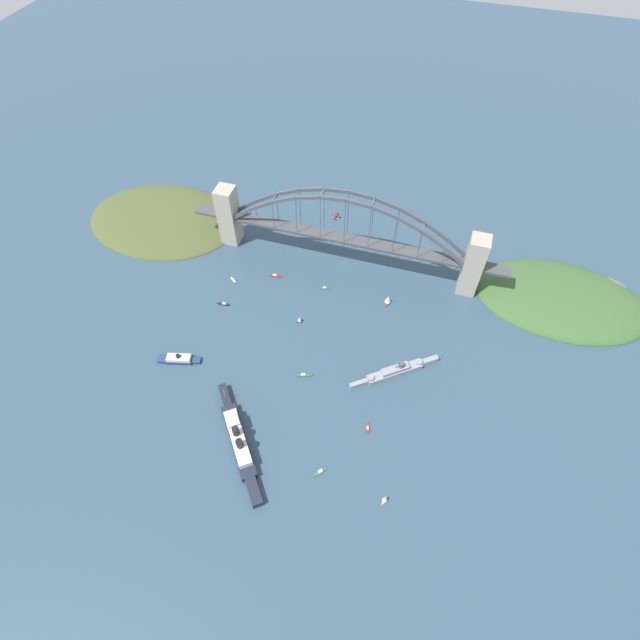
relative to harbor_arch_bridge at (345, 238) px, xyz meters
name	(u,v)px	position (x,y,z in m)	size (l,w,h in m)	color
ground_plane	(344,263)	(0.00, 0.00, -32.56)	(1400.00, 1400.00, 0.00)	#334C60
harbor_arch_bridge	(345,238)	(0.00, 0.00, 0.00)	(294.35, 17.90, 80.16)	#ADA38E
headland_west_shore	(562,299)	(-200.48, -12.48, -32.56)	(152.45, 98.00, 22.42)	#3D6033
headland_east_shore	(166,220)	(193.65, -6.92, -32.56)	(155.91, 115.80, 16.12)	#4C562D
ocean_liner	(239,440)	(24.91, 199.79, -27.38)	(65.91, 82.19, 18.36)	#1E2333
naval_cruiser	(395,371)	(-71.63, 108.06, -29.27)	(64.08, 50.07, 17.90)	gray
harbor_ferry_steamer	(179,359)	(99.82, 147.20, -30.20)	(35.64, 14.91, 7.79)	navy
seaplane_taxiing_near_bridge	(336,216)	(25.45, -61.96, -30.71)	(6.96, 10.17, 4.82)	#B7B7B2
small_boat_0	(224,304)	(89.38, 81.42, -31.82)	(11.29, 3.07, 2.03)	black
small_boat_1	(385,499)	(-85.02, 209.59, -28.82)	(4.70, 6.48, 7.98)	gold
small_boat_2	(275,276)	(56.87, 35.56, -31.74)	(11.74, 3.40, 2.19)	#B2231E
small_boat_3	(320,472)	(-37.48, 203.57, -31.81)	(8.56, 9.37, 2.16)	#2D6B3D
small_boat_4	(233,280)	(92.47, 51.83, -31.62)	(7.23, 5.09, 2.64)	silver
small_boat_5	(388,299)	(-50.34, 37.06, -27.93)	(6.37, 10.02, 9.90)	brown
small_boat_6	(368,428)	(-61.73, 161.34, -31.79)	(3.88, 8.60, 2.19)	#B2231E
small_boat_7	(304,375)	(-2.53, 131.42, -31.77)	(12.55, 5.42, 2.22)	#2D6B3D
small_boat_8	(300,319)	(18.13, 80.28, -28.95)	(5.32, 5.08, 7.57)	black
small_boat_9	(325,288)	(7.86, 36.91, -31.81)	(9.82, 3.15, 2.11)	#2D6B3D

